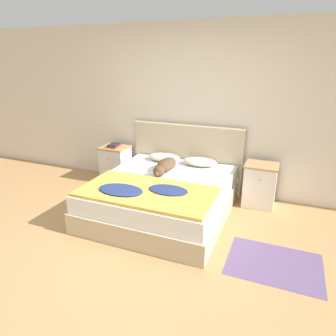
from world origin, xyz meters
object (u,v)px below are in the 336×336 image
Objects in this scene: bed at (163,196)px; pillow_right at (200,162)px; dog at (165,166)px; pillow_left at (164,157)px; book_stack at (114,146)px; nightstand_left at (116,164)px; nightstand_right at (260,185)px.

bed is 3.63× the size of pillow_right.
dog reaches higher than bed.
pillow_left and pillow_right have the same top height.
book_stack reaches higher than dog.
nightstand_left is 1.19× the size of pillow_right.
bed is 2.78× the size of dog.
book_stack is at bearing -178.27° from pillow_left.
nightstand_right is 0.91× the size of dog.
nightstand_left reaches higher than pillow_right.
pillow_right is at bearing 0.20° from nightstand_left.
nightstand_left is 1.00× the size of nightstand_right.
bed is at bearing -73.68° from dog.
book_stack is (-0.90, -0.03, 0.10)m from pillow_left.
bed is at bearing -31.76° from nightstand_left.
bed is at bearing -111.49° from pillow_right.
dog reaches higher than nightstand_left.
book_stack is (-1.20, 0.72, 0.41)m from bed.
nightstand_right reaches higher than pillow_right.
nightstand_left is 1.22m from dog.
nightstand_right is (2.40, 0.00, 0.00)m from nightstand_left.
bed is 8.18× the size of book_stack.
dog is (-0.09, 0.31, 0.33)m from bed.
bed is at bearing -31.02° from book_stack.
book_stack is (-2.40, -0.02, 0.34)m from nightstand_right.
nightstand_right is at bearing 18.57° from dog.
nightstand_left is at bearing -179.66° from pillow_left.
book_stack is (-1.11, 0.41, 0.08)m from dog.
dog is at bearing -20.38° from book_stack.
dog is (-0.38, -0.44, 0.03)m from pillow_right.
nightstand_left is 0.91× the size of dog.
nightstand_right is 1.39m from dog.
pillow_left is 0.48m from dog.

